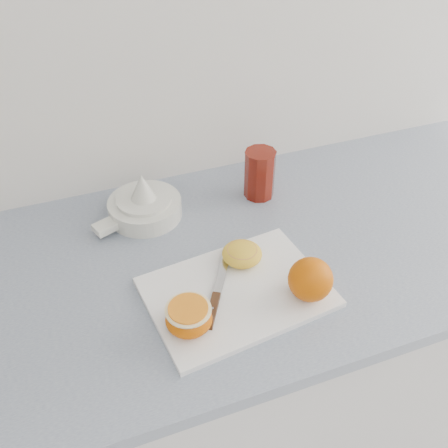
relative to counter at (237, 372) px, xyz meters
The scene contains 8 objects.
counter is the anchor object (origin of this frame).
cutting_board 0.47m from the counter, 115.04° to the right, with size 0.32×0.23×0.01m, color white.
whole_orange 0.53m from the counter, 70.05° to the right, with size 0.08×0.08×0.08m.
half_orange 0.53m from the counter, 134.06° to the right, with size 0.08×0.08×0.05m.
squeezed_shell 0.48m from the counter, 109.85° to the right, with size 0.08×0.08×0.03m.
paring_knife 0.49m from the counter, 127.75° to the right, with size 0.10×0.16×0.01m.
citrus_juicer 0.53m from the counter, 132.91° to the left, with size 0.20×0.16×0.11m.
red_tumbler 0.53m from the counter, 55.67° to the left, with size 0.07×0.07×0.12m.
Camera 1 is at (-0.24, 1.00, 1.58)m, focal length 40.00 mm.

